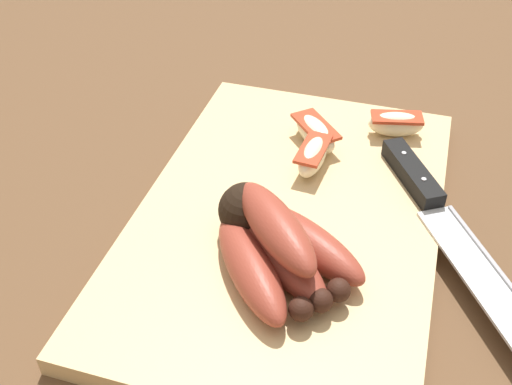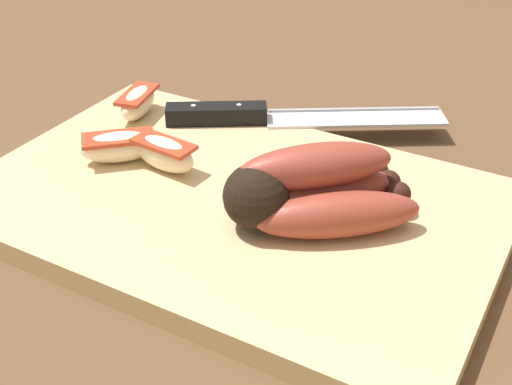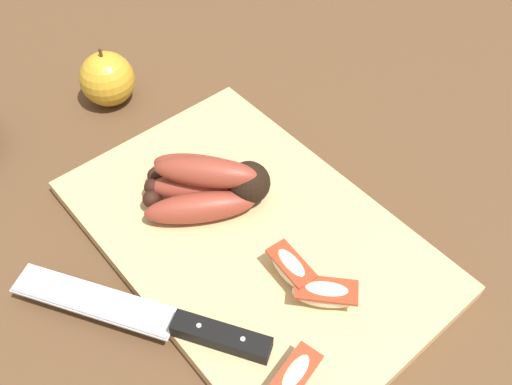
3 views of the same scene
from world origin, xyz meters
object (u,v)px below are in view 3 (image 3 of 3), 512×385
object	(u,v)px
whole_apple	(105,80)
apple_wedge_near	(295,376)
chefs_knife	(175,324)
apple_wedge_far	(326,294)
apple_wedge_middle	(291,268)
banana_bunch	(209,184)

from	to	relation	value
whole_apple	apple_wedge_near	bearing A→B (deg)	169.94
chefs_knife	apple_wedge_near	bearing A→B (deg)	-156.30
whole_apple	apple_wedge_far	bearing A→B (deg)	179.51
apple_wedge_near	whole_apple	distance (m)	0.49
apple_wedge_near	apple_wedge_middle	size ratio (longest dim) A/B	1.00
apple_wedge_middle	whole_apple	distance (m)	0.40
apple_wedge_near	apple_wedge_far	size ratio (longest dim) A/B	0.93
whole_apple	apple_wedge_middle	bearing A→B (deg)	178.43
chefs_knife	apple_wedge_near	xyz separation A→B (m)	(-0.12, -0.05, 0.01)
apple_wedge_far	whole_apple	bearing A→B (deg)	-0.49
chefs_knife	whole_apple	bearing A→B (deg)	-20.60
banana_bunch	apple_wedge_far	xyz separation A→B (m)	(-0.19, -0.00, -0.01)
apple_wedge_near	whole_apple	world-z (taller)	whole_apple
apple_wedge_far	whole_apple	xyz separation A→B (m)	(0.44, -0.00, 0.00)
banana_bunch	whole_apple	world-z (taller)	whole_apple
chefs_knife	apple_wedge_middle	xyz separation A→B (m)	(-0.03, -0.13, 0.01)
banana_bunch	apple_wedge_near	distance (m)	0.24
whole_apple	banana_bunch	bearing A→B (deg)	178.08
apple_wedge_far	chefs_knife	bearing A→B (deg)	60.55
apple_wedge_near	apple_wedge_far	bearing A→B (deg)	-62.68
apple_wedge_middle	whole_apple	xyz separation A→B (m)	(0.40, -0.01, 0.00)
apple_wedge_far	banana_bunch	bearing A→B (deg)	1.44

